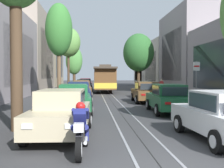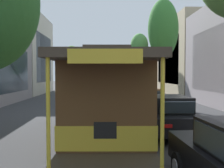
# 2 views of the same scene
# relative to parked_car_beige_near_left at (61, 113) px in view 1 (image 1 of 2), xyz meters

# --- Properties ---
(ground_plane) EXTENTS (160.00, 160.00, 0.00)m
(ground_plane) POSITION_rel_parked_car_beige_near_left_xyz_m (2.62, 18.77, -0.80)
(ground_plane) COLOR #38383A
(trolley_track_rails) EXTENTS (1.14, 64.55, 0.01)m
(trolley_track_rails) POSITION_rel_parked_car_beige_near_left_xyz_m (2.62, 22.43, -0.79)
(trolley_track_rails) COLOR gray
(trolley_track_rails) RESTS_ON ground
(building_facade_left) EXTENTS (5.95, 56.25, 10.89)m
(building_facade_left) POSITION_rel_parked_car_beige_near_left_xyz_m (-7.84, 22.73, 4.12)
(building_facade_left) COLOR tan
(building_facade_left) RESTS_ON ground
(building_facade_right) EXTENTS (5.78, 56.25, 10.04)m
(building_facade_right) POSITION_rel_parked_car_beige_near_left_xyz_m (12.88, 20.85, 3.36)
(building_facade_right) COLOR beige
(building_facade_right) RESTS_ON ground
(parked_car_beige_near_left) EXTENTS (2.10, 4.40, 1.58)m
(parked_car_beige_near_left) POSITION_rel_parked_car_beige_near_left_xyz_m (0.00, 0.00, 0.00)
(parked_car_beige_near_left) COLOR #C1B28E
(parked_car_beige_near_left) RESTS_ON ground
(parked_car_green_second_left) EXTENTS (2.11, 4.41, 1.58)m
(parked_car_green_second_left) POSITION_rel_parked_car_beige_near_left_xyz_m (0.06, 5.65, 0.00)
(parked_car_green_second_left) COLOR #1E6038
(parked_car_green_second_left) RESTS_ON ground
(parked_car_navy_mid_left) EXTENTS (2.09, 4.40, 1.58)m
(parked_car_navy_mid_left) POSITION_rel_parked_car_beige_near_left_xyz_m (0.05, 11.14, 0.00)
(parked_car_navy_mid_left) COLOR #19234C
(parked_car_navy_mid_left) RESTS_ON ground
(parked_car_brown_fourth_left) EXTENTS (2.09, 4.40, 1.58)m
(parked_car_brown_fourth_left) POSITION_rel_parked_car_beige_near_left_xyz_m (0.07, 16.76, 0.00)
(parked_car_brown_fourth_left) COLOR brown
(parked_car_brown_fourth_left) RESTS_ON ground
(parked_car_black_fifth_left) EXTENTS (2.02, 4.37, 1.58)m
(parked_car_black_fifth_left) POSITION_rel_parked_car_beige_near_left_xyz_m (0.10, 22.50, 0.00)
(parked_car_black_fifth_left) COLOR black
(parked_car_black_fifth_left) RESTS_ON ground
(parked_car_black_sixth_left) EXTENTS (2.11, 4.41, 1.58)m
(parked_car_black_sixth_left) POSITION_rel_parked_car_beige_near_left_xyz_m (0.09, 28.47, 0.00)
(parked_car_black_sixth_left) COLOR black
(parked_car_black_sixth_left) RESTS_ON ground
(parked_car_maroon_far_left) EXTENTS (2.09, 4.40, 1.58)m
(parked_car_maroon_far_left) POSITION_rel_parked_car_beige_near_left_xyz_m (0.06, 33.43, 0.00)
(parked_car_maroon_far_left) COLOR maroon
(parked_car_maroon_far_left) RESTS_ON ground
(parked_car_white_near_right) EXTENTS (2.15, 4.42, 1.58)m
(parked_car_white_near_right) POSITION_rel_parked_car_beige_near_left_xyz_m (5.18, -1.09, 0.00)
(parked_car_white_near_right) COLOR silver
(parked_car_white_near_right) RESTS_ON ground
(parked_car_green_second_right) EXTENTS (2.11, 4.41, 1.58)m
(parked_car_green_second_right) POSITION_rel_parked_car_beige_near_left_xyz_m (5.30, 5.32, 0.00)
(parked_car_green_second_right) COLOR #1E6038
(parked_car_green_second_right) RESTS_ON ground
(parked_car_brown_mid_right) EXTENTS (2.09, 4.40, 1.58)m
(parked_car_brown_mid_right) POSITION_rel_parked_car_beige_near_left_xyz_m (5.20, 11.01, 0.00)
(parked_car_brown_mid_right) COLOR brown
(parked_car_brown_mid_right) RESTS_ON ground
(street_tree_kerb_left_second) EXTENTS (2.28, 2.36, 8.16)m
(street_tree_kerb_left_second) POSITION_rel_parked_car_beige_near_left_xyz_m (-1.72, 13.81, 5.05)
(street_tree_kerb_left_second) COLOR brown
(street_tree_kerb_left_second) RESTS_ON ground
(street_tree_kerb_left_mid) EXTENTS (2.98, 2.69, 7.98)m
(street_tree_kerb_left_mid) POSITION_rel_parked_car_beige_near_left_xyz_m (-1.84, 24.38, 5.31)
(street_tree_kerb_left_mid) COLOR #4C3826
(street_tree_kerb_left_mid) RESTS_ON ground
(street_tree_kerb_left_fourth) EXTENTS (2.79, 2.42, 6.93)m
(street_tree_kerb_left_fourth) POSITION_rel_parked_car_beige_near_left_xyz_m (-1.94, 36.44, 3.70)
(street_tree_kerb_left_fourth) COLOR #4C3826
(street_tree_kerb_left_fourth) RESTS_ON ground
(street_tree_kerb_right_second) EXTENTS (3.87, 3.77, 7.31)m
(street_tree_kerb_right_second) POSITION_rel_parked_car_beige_near_left_xyz_m (6.90, 24.24, 4.10)
(street_tree_kerb_right_second) COLOR #4C3826
(street_tree_kerb_right_second) RESTS_ON ground
(cable_car_trolley) EXTENTS (2.83, 9.18, 3.28)m
(cable_car_trolley) POSITION_rel_parked_car_beige_near_left_xyz_m (2.62, 23.30, 0.86)
(cable_car_trolley) COLOR brown
(cable_car_trolley) RESTS_ON ground
(motorcycle_with_rider) EXTENTS (0.56, 1.99, 1.37)m
(motorcycle_with_rider) POSITION_rel_parked_car_beige_near_left_xyz_m (0.75, -2.16, -0.15)
(motorcycle_with_rider) COLOR black
(motorcycle_with_rider) RESTS_ON ground
(pedestrian_on_left_pavement) EXTENTS (0.55, 0.32, 1.58)m
(pedestrian_on_left_pavement) POSITION_rel_parked_car_beige_near_left_xyz_m (9.57, 23.11, 0.09)
(pedestrian_on_left_pavement) COLOR #282D38
(pedestrian_on_left_pavement) RESTS_ON ground
(street_sign_post) EXTENTS (0.36, 0.07, 2.87)m
(street_sign_post) POSITION_rel_parked_car_beige_near_left_xyz_m (6.75, 5.01, 0.98)
(street_sign_post) COLOR slate
(street_sign_post) RESTS_ON ground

